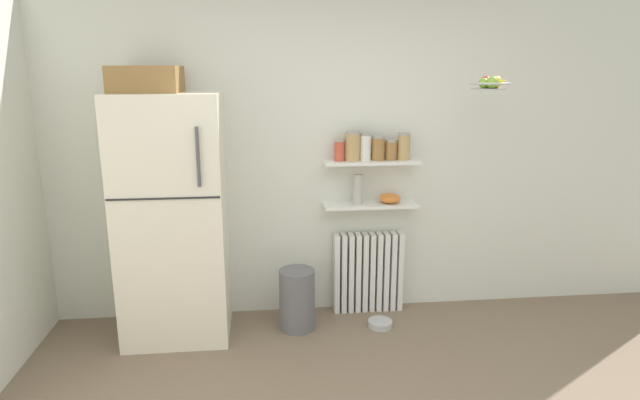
{
  "coord_description": "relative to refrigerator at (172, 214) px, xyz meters",
  "views": [
    {
      "loc": [
        -0.51,
        -2.19,
        1.99
      ],
      "look_at": [
        -0.1,
        1.6,
        1.05
      ],
      "focal_mm": 29.86,
      "sensor_mm": 36.0,
      "label": 1
    }
  ],
  "objects": [
    {
      "name": "storage_jar_5",
      "position": [
        1.78,
        0.21,
        0.44
      ],
      "size": [
        0.1,
        0.1,
        0.21
      ],
      "color": "tan",
      "rests_on": "wall_shelf_upper"
    },
    {
      "name": "refrigerator",
      "position": [
        0.0,
        0.0,
        0.0
      ],
      "size": [
        0.76,
        0.66,
        2.01
      ],
      "color": "silver",
      "rests_on": "ground_plane"
    },
    {
      "name": "hanging_fruit_basket",
      "position": [
        2.31,
        -0.13,
        0.93
      ],
      "size": [
        0.3,
        0.3,
        0.1
      ],
      "color": "#B2B2B7"
    },
    {
      "name": "trash_bin",
      "position": [
        0.91,
        -0.03,
        -0.71
      ],
      "size": [
        0.28,
        0.28,
        0.48
      ],
      "primitive_type": "cylinder",
      "color": "slate",
      "rests_on": "ground_plane"
    },
    {
      "name": "shelf_bowl",
      "position": [
        1.69,
        0.21,
        0.02
      ],
      "size": [
        0.17,
        0.17,
        0.08
      ],
      "primitive_type": "ellipsoid",
      "color": "orange",
      "rests_on": "wall_shelf_lower"
    },
    {
      "name": "storage_jar_1",
      "position": [
        1.37,
        0.21,
        0.45
      ],
      "size": [
        0.12,
        0.12,
        0.23
      ],
      "color": "tan",
      "rests_on": "wall_shelf_upper"
    },
    {
      "name": "storage_jar_0",
      "position": [
        1.27,
        0.21,
        0.42
      ],
      "size": [
        0.08,
        0.08,
        0.17
      ],
      "color": "#C64C38",
      "rests_on": "wall_shelf_upper"
    },
    {
      "name": "radiator",
      "position": [
        1.53,
        0.24,
        -0.62
      ],
      "size": [
        0.58,
        0.12,
        0.67
      ],
      "color": "white",
      "rests_on": "ground_plane"
    },
    {
      "name": "storage_jar_4",
      "position": [
        1.68,
        0.21,
        0.41
      ],
      "size": [
        0.09,
        0.09,
        0.16
      ],
      "color": "olive",
      "rests_on": "wall_shelf_upper"
    },
    {
      "name": "wall_shelf_lower",
      "position": [
        1.53,
        0.21,
        -0.03
      ],
      "size": [
        0.76,
        0.22,
        0.02
      ],
      "primitive_type": "cube",
      "color": "white"
    },
    {
      "name": "storage_jar_3",
      "position": [
        1.58,
        0.21,
        0.43
      ],
      "size": [
        0.1,
        0.1,
        0.19
      ],
      "color": "olive",
      "rests_on": "wall_shelf_upper"
    },
    {
      "name": "wall_shelf_upper",
      "position": [
        1.53,
        0.21,
        0.32
      ],
      "size": [
        0.76,
        0.22,
        0.02
      ],
      "primitive_type": "cube",
      "color": "white"
    },
    {
      "name": "storage_jar_2",
      "position": [
        1.48,
        0.21,
        0.44
      ],
      "size": [
        0.09,
        0.09,
        0.22
      ],
      "color": "silver",
      "rests_on": "wall_shelf_upper"
    },
    {
      "name": "back_wall",
      "position": [
        1.19,
        0.37,
        0.34
      ],
      "size": [
        7.04,
        0.1,
        2.6
      ],
      "primitive_type": "cube",
      "color": "silver",
      "rests_on": "ground_plane"
    },
    {
      "name": "pet_food_bowl",
      "position": [
        1.57,
        -0.08,
        -0.93
      ],
      "size": [
        0.19,
        0.19,
        0.05
      ],
      "primitive_type": "cylinder",
      "color": "#B7B7BC",
      "rests_on": "ground_plane"
    },
    {
      "name": "vase",
      "position": [
        1.42,
        0.21,
        0.1
      ],
      "size": [
        0.08,
        0.08,
        0.24
      ],
      "primitive_type": "cylinder",
      "color": "#B2ADA8",
      "rests_on": "wall_shelf_lower"
    }
  ]
}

